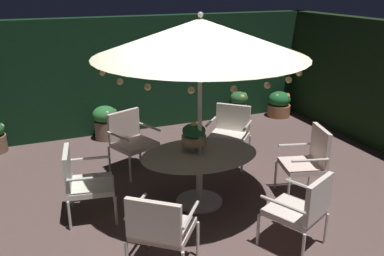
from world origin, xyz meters
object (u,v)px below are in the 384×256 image
(patio_umbrella, at_px, (200,38))
(potted_plant_front_corner, at_px, (279,104))
(patio_chair_east, at_px, (309,158))
(centerpiece_planter, at_px, (194,135))
(potted_plant_right_far, at_px, (239,104))
(patio_chair_north, at_px, (160,227))
(patio_chair_south, at_px, (130,137))
(patio_dining_table, at_px, (199,164))
(patio_chair_southwest, at_px, (82,179))
(patio_chair_southeast, at_px, (230,130))
(potted_plant_back_left, at_px, (105,122))
(patio_chair_northeast, at_px, (303,207))

(patio_umbrella, xyz_separation_m, potted_plant_front_corner, (3.23, 2.91, -2.00))
(patio_chair_east, bearing_deg, centerpiece_planter, 161.27)
(patio_umbrella, distance_m, potted_plant_right_far, 4.27)
(patio_chair_north, height_order, potted_plant_front_corner, patio_chair_north)
(patio_umbrella, relative_size, patio_chair_east, 2.61)
(patio_chair_south, relative_size, potted_plant_right_far, 1.53)
(patio_chair_north, distance_m, patio_chair_east, 2.59)
(patio_dining_table, bearing_deg, patio_chair_southwest, 170.95)
(patio_chair_southeast, bearing_deg, patio_chair_east, -73.99)
(centerpiece_planter, xyz_separation_m, patio_chair_east, (1.54, -0.52, -0.39))
(patio_chair_southwest, distance_m, potted_plant_back_left, 2.86)
(patio_chair_north, bearing_deg, centerpiece_planter, 54.89)
(potted_plant_back_left, bearing_deg, patio_dining_table, -76.52)
(patio_chair_northeast, height_order, patio_chair_east, patio_chair_east)
(potted_plant_front_corner, height_order, potted_plant_right_far, potted_plant_right_far)
(patio_chair_south, xyz_separation_m, potted_plant_back_left, (-0.12, 1.54, -0.21))
(patio_chair_southwest, distance_m, potted_plant_front_corner, 5.46)
(centerpiece_planter, height_order, potted_plant_front_corner, centerpiece_planter)
(patio_umbrella, distance_m, patio_chair_northeast, 2.34)
(patio_umbrella, height_order, patio_chair_south, patio_umbrella)
(patio_chair_south, relative_size, potted_plant_front_corner, 1.68)
(patio_chair_east, distance_m, patio_chair_south, 2.79)
(patio_chair_north, distance_m, patio_chair_southeast, 3.09)
(patio_chair_north, relative_size, potted_plant_front_corner, 1.65)
(patio_umbrella, bearing_deg, patio_chair_south, 112.62)
(potted_plant_front_corner, bearing_deg, potted_plant_right_far, 171.16)
(patio_dining_table, distance_m, patio_chair_east, 1.55)
(patio_chair_east, bearing_deg, patio_umbrella, 164.66)
(patio_chair_east, height_order, potted_plant_right_far, patio_chair_east)
(centerpiece_planter, xyz_separation_m, patio_chair_southeast, (1.09, 1.02, -0.42))
(patio_chair_southeast, relative_size, patio_chair_south, 0.99)
(patio_chair_north, distance_m, potted_plant_right_far, 5.35)
(centerpiece_planter, xyz_separation_m, patio_chair_southwest, (-1.50, 0.14, -0.44))
(patio_chair_south, bearing_deg, potted_plant_front_corner, 21.08)
(patio_chair_north, distance_m, potted_plant_front_corner, 5.88)
(patio_umbrella, relative_size, centerpiece_planter, 6.44)
(patio_dining_table, xyz_separation_m, patio_umbrella, (0.00, -0.00, 1.70))
(patio_dining_table, relative_size, patio_chair_north, 1.70)
(patio_chair_north, xyz_separation_m, potted_plant_right_far, (3.23, 4.26, -0.22))
(patio_chair_southwest, bearing_deg, patio_umbrella, -9.05)
(patio_chair_east, height_order, potted_plant_front_corner, patio_chair_east)
(centerpiece_planter, distance_m, patio_chair_east, 1.67)
(potted_plant_back_left, bearing_deg, patio_chair_northeast, -72.53)
(patio_dining_table, height_order, patio_chair_southeast, patio_chair_southeast)
(patio_umbrella, height_order, patio_chair_north, patio_umbrella)
(patio_chair_east, distance_m, patio_chair_southwest, 3.10)
(patio_umbrella, height_order, potted_plant_back_left, patio_umbrella)
(patio_chair_southeast, xyz_separation_m, potted_plant_front_corner, (2.17, 1.77, -0.28))
(centerpiece_planter, relative_size, patio_chair_north, 0.44)
(patio_umbrella, xyz_separation_m, patio_chair_southwest, (-1.53, 0.24, -1.74))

